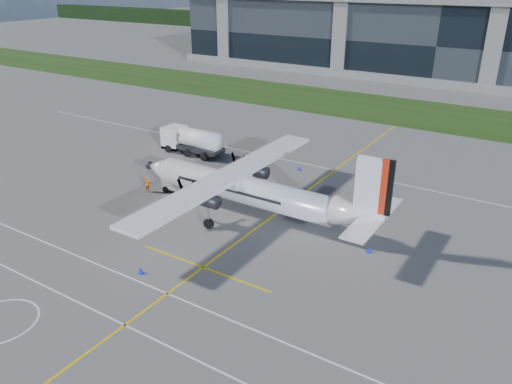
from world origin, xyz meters
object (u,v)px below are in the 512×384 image
object	(u,v)px
baggage_tug	(178,183)
ground_crew_person	(147,183)
fuel_tanker_truck	(189,140)
safety_cone_stbdwing	(300,168)
safety_cone_fwd	(147,181)
safety_cone_portwing	(141,271)
safety_cone_nose_stbd	(163,181)
safety_cone_tail	(369,249)
turboprop_aircraft	(252,176)

from	to	relation	value
baggage_tug	ground_crew_person	xyz separation A→B (m)	(-2.65, -1.68, -0.01)
fuel_tanker_truck	safety_cone_stbdwing	xyz separation A→B (m)	(14.28, 2.11, -1.35)
safety_cone_fwd	baggage_tug	bearing A→B (deg)	1.48
ground_crew_person	safety_cone_fwd	size ratio (longest dim) A/B	3.84
safety_cone_portwing	ground_crew_person	bearing A→B (deg)	131.83
safety_cone_nose_stbd	safety_cone_tail	xyz separation A→B (m)	(23.52, -1.82, 0.00)
ground_crew_person	safety_cone_stbdwing	size ratio (longest dim) A/B	3.84
baggage_tug	safety_cone_portwing	distance (m)	15.13
baggage_tug	safety_cone_tail	size ratio (longest dim) A/B	6.47
ground_crew_person	safety_cone_tail	world-z (taller)	ground_crew_person
safety_cone_tail	turboprop_aircraft	bearing A→B (deg)	178.02
baggage_tug	safety_cone_stbdwing	world-z (taller)	baggage_tug
safety_cone_fwd	safety_cone_tail	distance (m)	25.06
ground_crew_person	safety_cone_nose_stbd	world-z (taller)	ground_crew_person
baggage_tug	safety_cone_fwd	distance (m)	4.41
fuel_tanker_truck	safety_cone_tail	size ratio (longest dim) A/B	17.10
safety_cone_nose_stbd	safety_cone_stbdwing	bearing A→B (deg)	47.15
safety_cone_tail	safety_cone_stbdwing	distance (m)	18.49
fuel_tanker_truck	ground_crew_person	world-z (taller)	fuel_tanker_truck
ground_crew_person	safety_cone_portwing	distance (m)	15.32
turboprop_aircraft	safety_cone_tail	size ratio (longest dim) A/B	52.28
turboprop_aircraft	safety_cone_stbdwing	distance (m)	13.23
safety_cone_stbdwing	fuel_tanker_truck	bearing A→B (deg)	-171.60
safety_cone_nose_stbd	turboprop_aircraft	bearing A→B (deg)	-6.69
turboprop_aircraft	safety_cone_stbdwing	xyz separation A→B (m)	(-1.75, 12.59, -3.67)
baggage_tug	safety_cone_tail	bearing A→B (deg)	-2.96
baggage_tug	safety_cone_tail	world-z (taller)	baggage_tug
fuel_tanker_truck	ground_crew_person	bearing A→B (deg)	-70.42
ground_crew_person	safety_cone_stbdwing	bearing A→B (deg)	-47.24
ground_crew_person	safety_cone_portwing	size ratio (longest dim) A/B	3.84
turboprop_aircraft	safety_cone_fwd	bearing A→B (deg)	177.64
safety_cone_stbdwing	turboprop_aircraft	bearing A→B (deg)	-82.11
turboprop_aircraft	baggage_tug	world-z (taller)	turboprop_aircraft
fuel_tanker_truck	safety_cone_nose_stbd	size ratio (longest dim) A/B	17.10
safety_cone_portwing	safety_cone_stbdwing	distance (m)	25.00
safety_cone_nose_stbd	safety_cone_portwing	bearing A→B (deg)	-53.13
safety_cone_portwing	safety_cone_stbdwing	bearing A→B (deg)	90.04
ground_crew_person	safety_cone_fwd	world-z (taller)	ground_crew_person
turboprop_aircraft	safety_cone_portwing	bearing A→B (deg)	-97.92
fuel_tanker_truck	safety_cone_portwing	bearing A→B (deg)	-58.02
safety_cone_fwd	safety_cone_nose_stbd	bearing A→B (deg)	29.42
baggage_tug	safety_cone_portwing	world-z (taller)	baggage_tug
safety_cone_portwing	safety_cone_tail	xyz separation A→B (m)	(13.14, 12.02, 0.00)
turboprop_aircraft	ground_crew_person	distance (m)	12.34
fuel_tanker_truck	safety_cone_fwd	world-z (taller)	fuel_tanker_truck
safety_cone_nose_stbd	baggage_tug	bearing A→B (deg)	-14.84
ground_crew_person	turboprop_aircraft	bearing A→B (deg)	-95.56
baggage_tug	ground_crew_person	bearing A→B (deg)	-147.56
safety_cone_nose_stbd	fuel_tanker_truck	bearing A→B (deg)	113.39
fuel_tanker_truck	ground_crew_person	size ratio (longest dim) A/B	4.46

